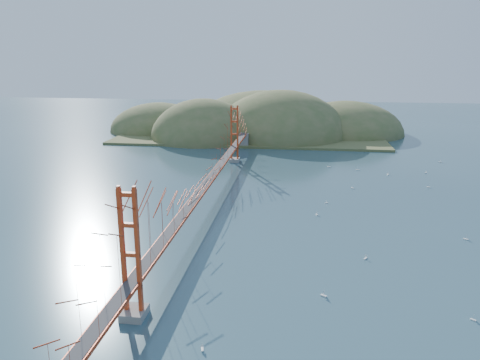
# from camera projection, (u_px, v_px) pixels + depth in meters

# --- Properties ---
(ground) EXTENTS (320.00, 320.00, 0.00)m
(ground) POSITION_uv_depth(u_px,v_px,m) (205.00, 207.00, 68.91)
(ground) COLOR #2C4C59
(ground) RESTS_ON ground
(bridge) EXTENTS (2.20, 94.40, 12.00)m
(bridge) POSITION_uv_depth(u_px,v_px,m) (205.00, 160.00, 67.24)
(bridge) COLOR gray
(bridge) RESTS_ON ground
(far_headlands) EXTENTS (84.00, 58.00, 25.00)m
(far_headlands) POSITION_uv_depth(u_px,v_px,m) (261.00, 132.00, 134.16)
(far_headlands) COLOR olive
(far_headlands) RESTS_ON ground
(sailboat_16) EXTENTS (0.59, 0.59, 0.62)m
(sailboat_16) POSITION_uv_depth(u_px,v_px,m) (352.00, 188.00, 78.24)
(sailboat_16) COLOR white
(sailboat_16) RESTS_ON ground
(sailboat_0) EXTENTS (0.52, 0.54, 0.60)m
(sailboat_0) POSITION_uv_depth(u_px,v_px,m) (317.00, 214.00, 65.43)
(sailboat_0) COLOR white
(sailboat_0) RESTS_ON ground
(sailboat_10) EXTENTS (0.51, 0.54, 0.61)m
(sailboat_10) POSITION_uv_depth(u_px,v_px,m) (202.00, 348.00, 35.67)
(sailboat_10) COLOR white
(sailboat_10) RESTS_ON ground
(sailboat_12) EXTENTS (0.63, 0.57, 0.71)m
(sailboat_12) POSITION_uv_depth(u_px,v_px,m) (329.00, 166.00, 92.92)
(sailboat_12) COLOR white
(sailboat_12) RESTS_ON ground
(sailboat_6) EXTENTS (0.68, 0.68, 0.71)m
(sailboat_6) POSITION_uv_depth(u_px,v_px,m) (324.00, 295.00, 43.53)
(sailboat_6) COLOR white
(sailboat_6) RESTS_ON ground
(sailboat_1) EXTENTS (0.63, 0.63, 0.66)m
(sailboat_1) POSITION_uv_depth(u_px,v_px,m) (466.00, 239.00, 56.74)
(sailboat_1) COLOR white
(sailboat_1) RESTS_ON ground
(sailboat_17) EXTENTS (0.66, 0.63, 0.74)m
(sailboat_17) POSITION_uv_depth(u_px,v_px,m) (440.00, 162.00, 96.68)
(sailboat_17) COLOR white
(sailboat_17) RESTS_ON ground
(sailboat_2) EXTENTS (0.55, 0.55, 0.57)m
(sailboat_2) POSITION_uv_depth(u_px,v_px,m) (473.00, 319.00, 39.60)
(sailboat_2) COLOR white
(sailboat_2) RESTS_ON ground
(sailboat_3) EXTENTS (0.50, 0.49, 0.57)m
(sailboat_3) POSITION_uv_depth(u_px,v_px,m) (326.00, 202.00, 70.50)
(sailboat_3) COLOR white
(sailboat_3) RESTS_ON ground
(sailboat_14) EXTENTS (0.61, 0.61, 0.66)m
(sailboat_14) POSITION_uv_depth(u_px,v_px,m) (366.00, 258.00, 51.44)
(sailboat_14) COLOR white
(sailboat_14) RESTS_ON ground
(sailboat_8) EXTENTS (0.59, 0.59, 0.62)m
(sailboat_8) POSITION_uv_depth(u_px,v_px,m) (426.00, 172.00, 88.17)
(sailboat_8) COLOR white
(sailboat_8) RESTS_ON ground
(sailboat_7) EXTENTS (0.66, 0.59, 0.75)m
(sailboat_7) POSITION_uv_depth(u_px,v_px,m) (357.00, 169.00, 90.64)
(sailboat_7) COLOR white
(sailboat_7) RESTS_ON ground
(sailboat_15) EXTENTS (0.50, 0.60, 0.70)m
(sailboat_15) POSITION_uv_depth(u_px,v_px,m) (388.00, 174.00, 87.03)
(sailboat_15) COLOR white
(sailboat_15) RESTS_ON ground
(sailboat_extra_0) EXTENTS (0.61, 0.61, 0.65)m
(sailboat_extra_0) POSITION_uv_depth(u_px,v_px,m) (429.00, 187.00, 78.83)
(sailboat_extra_0) COLOR white
(sailboat_extra_0) RESTS_ON ground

